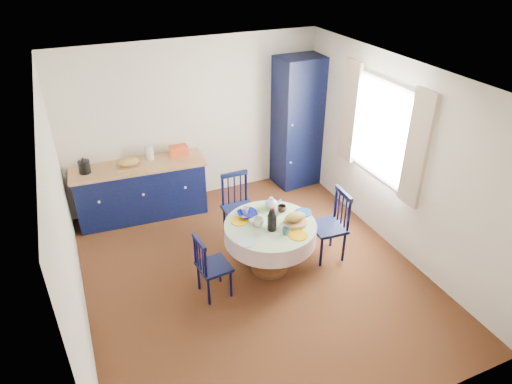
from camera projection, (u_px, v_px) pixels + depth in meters
The scene contains 17 objects.
floor at pixel (253, 275), 5.77m from camera, with size 4.50×4.50×0.00m, color black.
ceiling at pixel (253, 79), 4.52m from camera, with size 4.50×4.50×0.00m, color white.
wall_back at pixel (195, 122), 6.93m from camera, with size 4.00×0.02×2.50m, color white.
wall_left at pixel (65, 229), 4.45m from camera, with size 0.02×4.50×2.50m, color white.
wall_right at pixel (396, 158), 5.83m from camera, with size 0.02×4.50×2.50m, color white.
window at pixel (382, 131), 5.92m from camera, with size 0.10×1.74×1.45m.
kitchen_counter at pixel (141, 189), 6.77m from camera, with size 1.94×0.72×1.09m.
pantry_cabinet at pixel (299, 123), 7.40m from camera, with size 0.79×0.59×2.14m.
dining_table at pixel (271, 232), 5.60m from camera, with size 1.16×1.13×0.96m.
chair_left at pixel (211, 266), 5.27m from camera, with size 0.39×0.40×0.83m.
chair_far at pixel (239, 207), 6.28m from camera, with size 0.42×0.40×0.94m.
chair_right at pixel (331, 225), 5.89m from camera, with size 0.43×0.45×0.95m.
mug_a at pixel (258, 222), 5.49m from camera, with size 0.13×0.13×0.10m, color silver.
mug_b at pixel (286, 231), 5.34m from camera, with size 0.09×0.09×0.08m, color #336971.
mug_c at pixel (282, 209), 5.77m from camera, with size 0.11×0.11×0.09m, color black.
mug_d at pixel (245, 210), 5.73m from camera, with size 0.10×0.10×0.09m, color silver.
cobalt_bowl at pixel (247, 214), 5.68m from camera, with size 0.24×0.24×0.06m, color #060B65.
Camera 1 is at (-1.75, -4.11, 3.79)m, focal length 32.00 mm.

